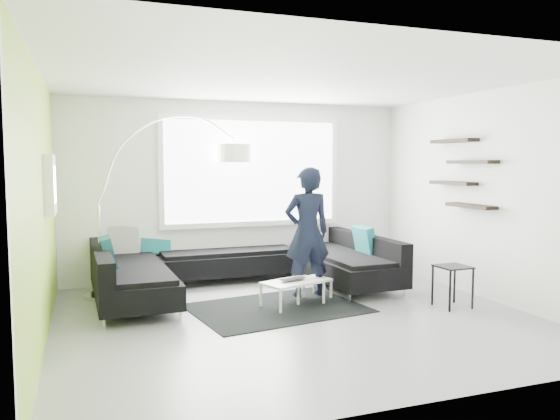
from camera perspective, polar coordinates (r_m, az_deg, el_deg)
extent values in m
plane|color=gray|center=(6.63, 1.71, -11.17)|extent=(5.50, 5.50, 0.00)
cube|color=silver|center=(8.75, -4.26, 2.07)|extent=(5.50, 0.04, 2.80)
cube|color=silver|center=(4.16, 14.43, -1.29)|extent=(5.50, 0.04, 2.80)
cube|color=silver|center=(5.95, -23.72, 0.29)|extent=(0.04, 5.00, 2.80)
cube|color=silver|center=(7.81, 20.87, 1.41)|extent=(0.04, 5.00, 2.80)
cube|color=white|center=(6.43, 1.78, 13.53)|extent=(5.50, 5.00, 0.04)
cube|color=#93C638|center=(5.95, -23.62, 0.30)|extent=(0.01, 5.00, 2.80)
cube|color=white|center=(8.76, -2.94, 4.05)|extent=(2.96, 0.06, 1.68)
cube|color=white|center=(6.54, -22.81, 2.46)|extent=(0.12, 0.66, 0.66)
cube|color=black|center=(8.04, 18.48, 3.71)|extent=(0.20, 1.24, 0.95)
cube|color=black|center=(7.90, -3.95, -6.94)|extent=(4.12, 2.61, 0.43)
cube|color=black|center=(7.83, -3.96, -4.26)|extent=(4.12, 2.61, 0.32)
cube|color=#0C4C51|center=(7.82, -3.96, -3.80)|extent=(3.63, 0.31, 0.45)
cube|color=black|center=(7.02, -0.33, -10.20)|extent=(2.29, 1.81, 0.01)
cube|color=white|center=(7.26, 2.09, -8.40)|extent=(1.13, 0.87, 0.32)
cube|color=black|center=(7.36, 17.57, -7.63)|extent=(0.40, 0.40, 0.53)
imported|color=black|center=(7.49, 2.86, -2.33)|extent=(0.66, 0.45, 1.78)
imported|color=black|center=(7.04, 1.57, -7.36)|extent=(0.49, 0.43, 0.03)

